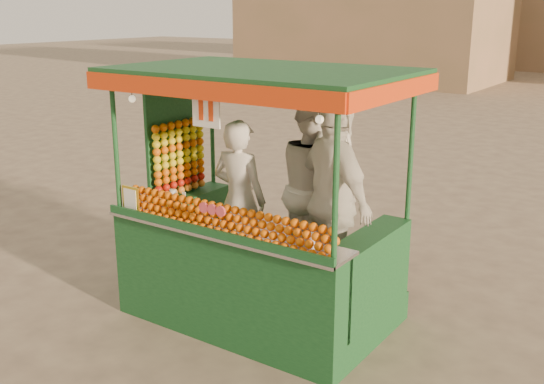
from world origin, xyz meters
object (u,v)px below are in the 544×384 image
Objects in this scene: vendor_right at (334,202)px; juice_cart at (248,242)px; vendor_middle at (317,188)px; vendor_left at (239,199)px.

juice_cart is at bearing 52.41° from vendor_right.
vendor_left is at bearing 83.50° from vendor_middle.
vendor_right reaches higher than vendor_left.
juice_cart is at bearing 134.20° from vendor_left.
vendor_middle is at bearing 64.13° from juice_cart.
juice_cart is 0.51m from vendor_left.
vendor_left is (-0.31, 0.28, 0.29)m from juice_cart.
vendor_middle is 0.97× the size of vendor_right.
vendor_middle is at bearing -152.42° from vendor_left.
vendor_middle reaches higher than vendor_left.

